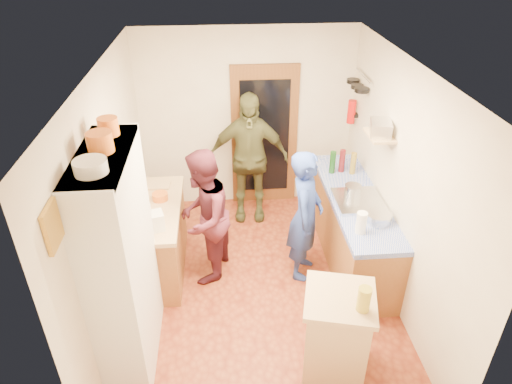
{
  "coord_description": "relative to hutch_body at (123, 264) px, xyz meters",
  "views": [
    {
      "loc": [
        -0.37,
        -4.05,
        3.74
      ],
      "look_at": [
        -0.02,
        0.15,
        1.22
      ],
      "focal_mm": 32.0,
      "sensor_mm": 36.0,
      "label": 1
    }
  ],
  "objects": [
    {
      "name": "floor",
      "position": [
        1.3,
        0.8,
        -1.11
      ],
      "size": [
        3.0,
        4.0,
        0.02
      ],
      "primitive_type": "cube",
      "color": "brown",
      "rests_on": "ground"
    },
    {
      "name": "ceiling",
      "position": [
        1.3,
        0.8,
        1.51
      ],
      "size": [
        3.0,
        4.0,
        0.02
      ],
      "primitive_type": "cube",
      "color": "silver",
      "rests_on": "ground"
    },
    {
      "name": "wall_back",
      "position": [
        1.3,
        2.81,
        0.2
      ],
      "size": [
        3.0,
        0.02,
        2.6
      ],
      "primitive_type": "cube",
      "color": "beige",
      "rests_on": "ground"
    },
    {
      "name": "wall_front",
      "position": [
        1.3,
        -1.21,
        0.2
      ],
      "size": [
        3.0,
        0.02,
        2.6
      ],
      "primitive_type": "cube",
      "color": "beige",
      "rests_on": "ground"
    },
    {
      "name": "wall_left",
      "position": [
        -0.21,
        0.8,
        0.2
      ],
      "size": [
        0.02,
        4.0,
        2.6
      ],
      "primitive_type": "cube",
      "color": "beige",
      "rests_on": "ground"
    },
    {
      "name": "wall_right",
      "position": [
        2.81,
        0.8,
        0.2
      ],
      "size": [
        0.02,
        4.0,
        2.6
      ],
      "primitive_type": "cube",
      "color": "beige",
      "rests_on": "ground"
    },
    {
      "name": "door_frame",
      "position": [
        1.55,
        2.77,
        -0.05
      ],
      "size": [
        0.95,
        0.06,
        2.1
      ],
      "primitive_type": "cube",
      "color": "brown",
      "rests_on": "ground"
    },
    {
      "name": "door_glass",
      "position": [
        1.55,
        2.74,
        -0.05
      ],
      "size": [
        0.7,
        0.02,
        1.7
      ],
      "primitive_type": "cube",
      "color": "black",
      "rests_on": "door_frame"
    },
    {
      "name": "hutch_body",
      "position": [
        0.0,
        0.0,
        0.0
      ],
      "size": [
        0.4,
        1.2,
        2.2
      ],
      "primitive_type": "cube",
      "color": "silver",
      "rests_on": "ground"
    },
    {
      "name": "hutch_top_shelf",
      "position": [
        0.0,
        0.0,
        1.08
      ],
      "size": [
        0.4,
        1.14,
        0.04
      ],
      "primitive_type": "cube",
      "color": "silver",
      "rests_on": "hutch_body"
    },
    {
      "name": "plate_stack",
      "position": [
        0.0,
        -0.32,
        1.15
      ],
      "size": [
        0.24,
        0.24,
        0.1
      ],
      "primitive_type": "cylinder",
      "color": "white",
      "rests_on": "hutch_top_shelf"
    },
    {
      "name": "orange_pot_a",
      "position": [
        0.0,
        0.03,
        1.18
      ],
      "size": [
        0.2,
        0.2,
        0.16
      ],
      "primitive_type": "cylinder",
      "color": "orange",
      "rests_on": "hutch_top_shelf"
    },
    {
      "name": "orange_pot_b",
      "position": [
        0.0,
        0.35,
        1.18
      ],
      "size": [
        0.17,
        0.17,
        0.15
      ],
      "primitive_type": "cylinder",
      "color": "orange",
      "rests_on": "hutch_top_shelf"
    },
    {
      "name": "left_counter_base",
      "position": [
        0.1,
        1.25,
        -0.68
      ],
      "size": [
        0.6,
        1.4,
        0.85
      ],
      "primitive_type": "cube",
      "color": "brown",
      "rests_on": "ground"
    },
    {
      "name": "left_counter_top",
      "position": [
        0.1,
        1.25,
        -0.23
      ],
      "size": [
        0.64,
        1.44,
        0.05
      ],
      "primitive_type": "cube",
      "color": "tan",
      "rests_on": "left_counter_base"
    },
    {
      "name": "toaster",
      "position": [
        0.15,
        0.8,
        -0.1
      ],
      "size": [
        0.3,
        0.24,
        0.2
      ],
      "primitive_type": "cube",
      "rotation": [
        0.0,
        0.0,
        0.28
      ],
      "color": "white",
      "rests_on": "left_counter_top"
    },
    {
      "name": "kettle",
      "position": [
        0.05,
        1.05,
        -0.12
      ],
      "size": [
        0.16,
        0.16,
        0.16
      ],
      "primitive_type": "cylinder",
      "rotation": [
        0.0,
        0.0,
        -0.11
      ],
      "color": "white",
      "rests_on": "left_counter_top"
    },
    {
      "name": "orange_bowl",
      "position": [
        0.18,
        1.41,
        -0.16
      ],
      "size": [
        0.21,
        0.21,
        0.08
      ],
      "primitive_type": "cylinder",
      "rotation": [
        0.0,
        0.0,
        -0.18
      ],
      "color": "orange",
      "rests_on": "left_counter_top"
    },
    {
      "name": "chopping_board",
      "position": [
        0.12,
        1.73,
        -0.19
      ],
      "size": [
        0.31,
        0.23,
        0.02
      ],
      "primitive_type": "cube",
      "rotation": [
        0.0,
        0.0,
        -0.05
      ],
      "color": "tan",
      "rests_on": "left_counter_top"
    },
    {
      "name": "right_counter_base",
      "position": [
        2.5,
        1.3,
        -0.68
      ],
      "size": [
        0.6,
        2.2,
        0.84
      ],
      "primitive_type": "cube",
      "color": "brown",
      "rests_on": "ground"
    },
    {
      "name": "right_counter_top",
      "position": [
        2.5,
        1.3,
        -0.23
      ],
      "size": [
        0.62,
        2.22,
        0.06
      ],
      "primitive_type": "cube",
      "color": "#0220B2",
      "rests_on": "right_counter_base"
    },
    {
      "name": "hob",
      "position": [
        2.5,
        1.16,
        -0.18
      ],
      "size": [
        0.55,
        0.58,
        0.04
      ],
      "primitive_type": "cube",
      "color": "silver",
      "rests_on": "right_counter_top"
    },
    {
      "name": "pot_on_hob",
      "position": [
        2.45,
        1.27,
        -0.1
      ],
      "size": [
        0.19,
        0.19,
        0.13
      ],
      "primitive_type": "cylinder",
      "color": "silver",
      "rests_on": "hob"
    },
    {
      "name": "bottle_a",
      "position": [
        2.35,
        1.9,
        -0.05
      ],
      "size": [
        0.09,
        0.09,
        0.3
      ],
      "primitive_type": "cylinder",
      "rotation": [
        0.0,
        0.0,
        0.17
      ],
      "color": "#143F14",
      "rests_on": "right_counter_top"
    },
    {
      "name": "bottle_b",
      "position": [
        2.48,
        1.93,
        -0.05
      ],
      "size": [
        0.09,
        0.09,
        0.3
      ],
      "primitive_type": "cylinder",
      "rotation": [
        0.0,
        0.0,
        0.14
      ],
      "color": "#591419",
      "rests_on": "right_counter_top"
    },
    {
      "name": "bottle_c",
      "position": [
        2.61,
        1.86,
        -0.05
      ],
      "size": [
        0.08,
        0.08,
        0.29
      ],
      "primitive_type": "cylinder",
      "rotation": [
        0.0,
        0.0,
        0.1
      ],
      "color": "olive",
      "rests_on": "right_counter_top"
    },
    {
      "name": "paper_towel",
      "position": [
        2.35,
        0.57,
        -0.08
      ],
      "size": [
        0.13,
        0.13,
        0.24
      ],
      "primitive_type": "cylinder",
      "rotation": [
        0.0,
        0.0,
        -0.17
      ],
      "color": "white",
      "rests_on": "right_counter_top"
    },
    {
      "name": "mixing_bowl",
      "position": [
        2.6,
        0.74,
        -0.15
      ],
      "size": [
        0.3,
        0.3,
        0.11
      ],
      "primitive_type": "cylinder",
      "rotation": [
        0.0,
        0.0,
        0.07
      ],
      "color": "silver",
      "rests_on": "right_counter_top"
    },
    {
      "name": "island_base",
      "position": [
        1.91,
        -0.37,
        -0.67
      ],
      "size": [
        0.67,
        0.67,
        0.86
      ],
      "primitive_type": "cube",
      "rotation": [
        0.0,
        0.0,
        -0.24
      ],
      "color": "tan",
      "rests_on": "ground"
    },
    {
      "name": "island_top",
      "position": [
        1.91,
        -0.37,
        -0.22
      ],
      "size": [
        0.75,
        0.75,
        0.05
      ],
      "primitive_type": "cube",
      "rotation": [
        0.0,
        0.0,
        -0.24
      ],
      "color": "tan",
      "rests_on": "island_base"
    },
    {
      "name": "cutting_board",
      "position": [
        1.87,
        -0.31,
        -0.21
      ],
      "size": [
        0.41,
        0.36,
        0.02
      ],
      "primitive_type": "cube",
      "rotation": [
        0.0,
        0.0,
        -0.24
      ],
      "color": "white",
      "rests_on": "island_top"
    },
    {
      "name": "oil_jar",
      "position": [
        2.06,
        -0.53,
        -0.08
      ],
      "size": [
        0.14,
        0.14,
        0.23
      ],
      "primitive_type": "cylinder",
      "rotation": [
        0.0,
        0.0,
        -0.24
      ],
      "color": "#AD9E2D",
      "rests_on": "island_top"
    },
    {
      "name": "pan_rail",
      "position": [
        2.76,
        2.33,
        0.95
      ],
      "size": [
        0.02,
        0.65,
        0.02
      ],
      "primitive_type": "cylinder",
      "rotation": [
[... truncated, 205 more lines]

